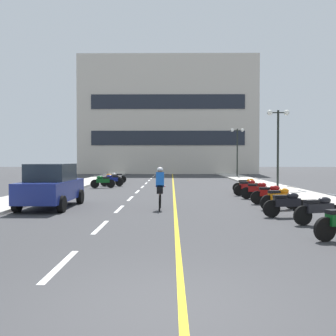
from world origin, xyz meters
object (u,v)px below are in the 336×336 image
at_px(motorcycle_11, 112,179).
at_px(motorcycle_3, 287,204).
at_px(motorcycle_7, 248,187).
at_px(motorcycle_9, 103,181).
at_px(motorcycle_5, 270,194).
at_px(motorcycle_6, 258,190).
at_px(motorcycle_8, 247,185).
at_px(motorcycle_12, 116,177).
at_px(cyclist_rider, 160,187).
at_px(motorcycle_10, 112,180).
at_px(street_lamp_mid, 278,131).
at_px(motorcycle_4, 280,198).
at_px(motorcycle_2, 319,209).
at_px(parked_car_near, 51,186).
at_px(street_lamp_far, 237,141).

bearing_deg(motorcycle_11, motorcycle_3, -62.15).
relative_size(motorcycle_7, motorcycle_9, 1.01).
distance_m(motorcycle_5, motorcycle_11, 15.89).
height_order(motorcycle_6, motorcycle_11, same).
distance_m(motorcycle_8, motorcycle_9, 9.95).
xyz_separation_m(motorcycle_6, motorcycle_12, (-9.00, 12.86, 0.00)).
xyz_separation_m(motorcycle_11, cyclist_rider, (4.29, -14.60, 0.41)).
height_order(motorcycle_8, motorcycle_10, same).
relative_size(street_lamp_mid, motorcycle_6, 3.11).
distance_m(street_lamp_mid, motorcycle_10, 12.23).
xyz_separation_m(motorcycle_6, motorcycle_8, (0.18, 3.56, 0.00)).
height_order(motorcycle_4, motorcycle_8, same).
height_order(motorcycle_2, motorcycle_8, same).
xyz_separation_m(motorcycle_3, motorcycle_9, (-8.79, 12.88, 0.00)).
bearing_deg(cyclist_rider, motorcycle_12, 104.26).
distance_m(parked_car_near, motorcycle_8, 11.69).
bearing_deg(parked_car_near, motorcycle_12, 88.91).
height_order(motorcycle_2, motorcycle_12, same).
xyz_separation_m(parked_car_near, motorcycle_10, (0.58, 12.08, -0.44)).
bearing_deg(motorcycle_7, cyclist_rider, -129.63).
height_order(parked_car_near, motorcycle_8, parked_car_near).
bearing_deg(motorcycle_7, motorcycle_10, 141.43).
distance_m(street_lamp_mid, motorcycle_9, 12.26).
relative_size(motorcycle_4, motorcycle_8, 0.98).
relative_size(motorcycle_4, motorcycle_11, 0.97).
distance_m(motorcycle_3, motorcycle_10, 16.81).
distance_m(motorcycle_11, cyclist_rider, 15.22).
bearing_deg(motorcycle_3, motorcycle_9, 124.31).
bearing_deg(motorcycle_4, motorcycle_5, 88.04).
distance_m(parked_car_near, motorcycle_5, 9.43).
xyz_separation_m(motorcycle_2, cyclist_rider, (-4.99, 3.45, 0.41)).
height_order(street_lamp_far, motorcycle_10, street_lamp_far).
distance_m(motorcycle_4, motorcycle_11, 17.23).
height_order(motorcycle_8, motorcycle_12, same).
bearing_deg(parked_car_near, motorcycle_5, 6.66).
height_order(motorcycle_7, motorcycle_10, same).
height_order(motorcycle_8, motorcycle_11, same).
height_order(motorcycle_5, motorcycle_10, same).
bearing_deg(motorcycle_9, street_lamp_far, 51.37).
distance_m(motorcycle_12, cyclist_rider, 17.13).
xyz_separation_m(street_lamp_far, cyclist_rider, (-7.64, -25.86, -3.04)).
bearing_deg(motorcycle_8, street_lamp_far, 81.80).
bearing_deg(parked_car_near, motorcycle_10, 87.25).
bearing_deg(street_lamp_far, motorcycle_3, -96.48).
height_order(motorcycle_10, motorcycle_11, same).
relative_size(street_lamp_mid, motorcycle_9, 3.07).
bearing_deg(motorcycle_6, cyclist_rider, -142.01).
bearing_deg(motorcycle_7, street_lamp_far, 81.72).
relative_size(street_lamp_far, motorcycle_2, 3.13).
height_order(street_lamp_far, motorcycle_3, street_lamp_far).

